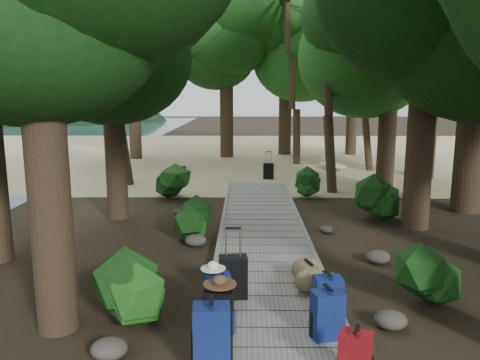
# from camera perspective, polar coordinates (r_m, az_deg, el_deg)

# --- Properties ---
(ground) EXTENTS (120.00, 120.00, 0.00)m
(ground) POSITION_cam_1_polar(r_m,az_deg,el_deg) (9.86, 3.00, -8.56)
(ground) COLOR black
(ground) RESTS_ON ground
(sand_beach) EXTENTS (40.00, 22.00, 0.02)m
(sand_beach) POSITION_cam_1_polar(r_m,az_deg,el_deg) (25.52, 1.55, 3.22)
(sand_beach) COLOR tan
(sand_beach) RESTS_ON ground
(boardwalk) EXTENTS (2.00, 12.00, 0.12)m
(boardwalk) POSITION_cam_1_polar(r_m,az_deg,el_deg) (10.79, 2.79, -6.54)
(boardwalk) COLOR gray
(boardwalk) RESTS_ON ground
(backpack_left_a) EXTENTS (0.44, 0.32, 0.79)m
(backpack_left_a) POSITION_cam_1_polar(r_m,az_deg,el_deg) (5.65, -3.48, -17.97)
(backpack_left_a) COLOR navy
(backpack_left_a) RESTS_ON boardwalk
(backpack_left_b) EXTENTS (0.39, 0.29, 0.68)m
(backpack_left_b) POSITION_cam_1_polar(r_m,az_deg,el_deg) (6.29, -2.58, -15.45)
(backpack_left_b) COLOR black
(backpack_left_b) RESTS_ON boardwalk
(backpack_left_c) EXTENTS (0.41, 0.32, 0.68)m
(backpack_left_c) POSITION_cam_1_polar(r_m,az_deg,el_deg) (6.76, -2.79, -13.56)
(backpack_left_c) COLOR navy
(backpack_left_c) RESTS_ON boardwalk
(backpack_right_a) EXTENTS (0.41, 0.36, 0.62)m
(backpack_right_a) POSITION_cam_1_polar(r_m,az_deg,el_deg) (5.55, 13.88, -19.94)
(backpack_right_a) COLOR maroon
(backpack_right_a) RESTS_ON boardwalk
(backpack_right_b) EXTENTS (0.44, 0.35, 0.69)m
(backpack_right_b) POSITION_cam_1_polar(r_m,az_deg,el_deg) (6.30, 10.60, -15.55)
(backpack_right_b) COLOR navy
(backpack_right_b) RESTS_ON boardwalk
(backpack_right_c) EXTENTS (0.40, 0.30, 0.65)m
(backpack_right_c) POSITION_cam_1_polar(r_m,az_deg,el_deg) (6.84, 10.68, -13.59)
(backpack_right_c) COLOR navy
(backpack_right_c) RESTS_ON boardwalk
(backpack_right_d) EXTENTS (0.40, 0.34, 0.52)m
(backpack_right_d) POSITION_cam_1_polar(r_m,az_deg,el_deg) (7.16, 10.46, -13.01)
(backpack_right_d) COLOR #35401E
(backpack_right_d) RESTS_ON boardwalk
(duffel_right_khaki) EXTENTS (0.52, 0.65, 0.38)m
(duffel_right_khaki) POSITION_cam_1_polar(r_m,az_deg,el_deg) (7.85, 8.35, -11.32)
(duffel_right_khaki) COLOR olive
(duffel_right_khaki) RESTS_ON boardwalk
(suitcase_on_boardwalk) EXTENTS (0.45, 0.28, 0.67)m
(suitcase_on_boardwalk) POSITION_cam_1_polar(r_m,az_deg,el_deg) (7.30, -0.83, -11.73)
(suitcase_on_boardwalk) COLOR black
(suitcase_on_boardwalk) RESTS_ON boardwalk
(lone_suitcase_on_sand) EXTENTS (0.42, 0.29, 0.60)m
(lone_suitcase_on_sand) POSITION_cam_1_polar(r_m,az_deg,el_deg) (17.85, 3.50, 1.09)
(lone_suitcase_on_sand) COLOR black
(lone_suitcase_on_sand) RESTS_ON sand_beach
(hat_brown) EXTENTS (0.43, 0.43, 0.13)m
(hat_brown) POSITION_cam_1_polar(r_m,az_deg,el_deg) (6.12, -2.48, -12.04)
(hat_brown) COLOR #51351E
(hat_brown) RESTS_ON backpack_left_b
(hat_white) EXTENTS (0.35, 0.35, 0.12)m
(hat_white) POSITION_cam_1_polar(r_m,az_deg,el_deg) (6.64, -3.30, -10.28)
(hat_white) COLOR silver
(hat_white) RESTS_ON backpack_left_c
(kayak) EXTENTS (0.82, 3.44, 0.34)m
(kayak) POSITION_cam_1_polar(r_m,az_deg,el_deg) (19.31, -7.29, 1.35)
(kayak) COLOR red
(kayak) RESTS_ON sand_beach
(sun_lounger) EXTENTS (1.09, 2.10, 0.65)m
(sun_lounger) POSITION_cam_1_polar(r_m,az_deg,el_deg) (20.48, 11.26, 2.18)
(sun_lounger) COLOR silver
(sun_lounger) RESTS_ON sand_beach
(tree_right_c) EXTENTS (5.26, 5.26, 9.11)m
(tree_right_c) POSITION_cam_1_polar(r_m,az_deg,el_deg) (11.89, 21.92, 16.20)
(tree_right_c) COLOR black
(tree_right_c) RESTS_ON ground
(tree_right_e) EXTENTS (4.78, 4.78, 8.61)m
(tree_right_e) POSITION_cam_1_polar(r_m,az_deg,el_deg) (16.66, 17.95, 13.71)
(tree_right_e) COLOR black
(tree_right_e) RESTS_ON ground
(tree_right_f) EXTENTS (5.43, 5.43, 9.69)m
(tree_right_f) POSITION_cam_1_polar(r_m,az_deg,el_deg) (19.50, 22.53, 14.47)
(tree_right_f) COLOR black
(tree_right_f) RESTS_ON ground
(tree_left_a) EXTENTS (4.72, 4.72, 7.87)m
(tree_left_a) POSITION_cam_1_polar(r_m,az_deg,el_deg) (6.56, -23.48, 15.98)
(tree_left_a) COLOR black
(tree_left_a) RESTS_ON ground
(tree_left_c) EXTENTS (4.41, 4.41, 7.67)m
(tree_left_c) POSITION_cam_1_polar(r_m,az_deg,el_deg) (12.35, -15.40, 12.99)
(tree_left_c) COLOR black
(tree_left_c) RESTS_ON ground
(tree_back_a) EXTENTS (5.64, 5.64, 9.76)m
(tree_back_a) POSITION_cam_1_polar(r_m,az_deg,el_deg) (24.18, -1.68, 14.38)
(tree_back_a) COLOR black
(tree_back_a) RESTS_ON ground
(tree_back_b) EXTENTS (5.38, 5.38, 9.60)m
(tree_back_b) POSITION_cam_1_polar(r_m,az_deg,el_deg) (25.31, 5.62, 13.98)
(tree_back_b) COLOR black
(tree_back_b) RESTS_ON ground
(tree_back_c) EXTENTS (4.49, 4.49, 8.08)m
(tree_back_c) POSITION_cam_1_polar(r_m,az_deg,el_deg) (25.73, 13.68, 11.99)
(tree_back_c) COLOR black
(tree_back_c) RESTS_ON ground
(tree_back_d) EXTENTS (5.06, 5.06, 8.44)m
(tree_back_d) POSITION_cam_1_polar(r_m,az_deg,el_deg) (24.00, -12.93, 12.58)
(tree_back_d) COLOR black
(tree_back_d) RESTS_ON ground
(palm_right_a) EXTENTS (4.44, 4.44, 7.57)m
(palm_right_a) POSITION_cam_1_polar(r_m,az_deg,el_deg) (15.75, 11.94, 12.31)
(palm_right_a) COLOR #184613
(palm_right_a) RESTS_ON ground
(palm_right_b) EXTENTS (4.09, 4.09, 7.90)m
(palm_right_b) POSITION_cam_1_polar(r_m,az_deg,el_deg) (20.70, 15.80, 12.09)
(palm_right_b) COLOR #184613
(palm_right_b) RESTS_ON ground
(palm_right_c) EXTENTS (4.76, 4.76, 7.57)m
(palm_right_c) POSITION_cam_1_polar(r_m,az_deg,el_deg) (21.98, 7.77, 11.84)
(palm_right_c) COLOR #184613
(palm_right_c) RESTS_ON ground
(palm_left_a) EXTENTS (4.77, 4.77, 7.58)m
(palm_left_a) POSITION_cam_1_polar(r_m,az_deg,el_deg) (17.01, -14.87, 12.05)
(palm_left_a) COLOR #184613
(palm_left_a) RESTS_ON ground
(rock_left_a) EXTENTS (0.45, 0.41, 0.25)m
(rock_left_a) POSITION_cam_1_polar(r_m,az_deg,el_deg) (6.31, -15.65, -19.20)
(rock_left_a) COLOR #4C473F
(rock_left_a) RESTS_ON ground
(rock_left_b) EXTENTS (0.39, 0.35, 0.21)m
(rock_left_b) POSITION_cam_1_polar(r_m,az_deg,el_deg) (8.46, -12.09, -11.30)
(rock_left_b) COLOR #4C473F
(rock_left_b) RESTS_ON ground
(rock_left_c) EXTENTS (0.47, 0.42, 0.26)m
(rock_left_c) POSITION_cam_1_polar(r_m,az_deg,el_deg) (10.12, -5.42, -7.33)
(rock_left_c) COLOR #4C473F
(rock_left_c) RESTS_ON ground
(rock_left_d) EXTENTS (0.26, 0.24, 0.14)m
(rock_left_d) POSITION_cam_1_polar(r_m,az_deg,el_deg) (12.78, -7.54, -3.87)
(rock_left_d) COLOR #4C473F
(rock_left_d) RESTS_ON ground
(rock_right_a) EXTENTS (0.45, 0.41, 0.25)m
(rock_right_a) POSITION_cam_1_polar(r_m,az_deg,el_deg) (7.07, 17.89, -15.93)
(rock_right_a) COLOR #4C473F
(rock_right_a) RESTS_ON ground
(rock_right_b) EXTENTS (0.47, 0.42, 0.26)m
(rock_right_b) POSITION_cam_1_polar(r_m,az_deg,el_deg) (9.47, 16.49, -8.97)
(rock_right_b) COLOR #4C473F
(rock_right_b) RESTS_ON ground
(rock_right_c) EXTENTS (0.31, 0.28, 0.17)m
(rock_right_c) POSITION_cam_1_polar(r_m,az_deg,el_deg) (11.19, 10.49, -5.94)
(rock_right_c) COLOR #4C473F
(rock_right_c) RESTS_ON ground
(shrub_left_a) EXTENTS (1.07, 1.07, 0.96)m
(shrub_left_a) POSITION_cam_1_polar(r_m,az_deg,el_deg) (6.89, -13.68, -13.17)
(shrub_left_a) COLOR #1C4514
(shrub_left_a) RESTS_ON ground
(shrub_left_b) EXTENTS (0.89, 0.89, 0.80)m
(shrub_left_b) POSITION_cam_1_polar(r_m,az_deg,el_deg) (10.59, -6.32, -5.01)
(shrub_left_b) COLOR #1C4514
(shrub_left_b) RESTS_ON ground
(shrub_left_c) EXTENTS (1.19, 1.19, 1.07)m
(shrub_left_c) POSITION_cam_1_polar(r_m,az_deg,el_deg) (14.69, -8.01, -0.15)
(shrub_left_c) COLOR #1C4514
(shrub_left_c) RESTS_ON ground
(shrub_right_a) EXTENTS (1.06, 1.06, 0.96)m
(shrub_right_a) POSITION_cam_1_polar(r_m,az_deg,el_deg) (7.76, 22.21, -10.95)
(shrub_right_a) COLOR #1C4514
(shrub_right_a) RESTS_ON ground
(shrub_right_b) EXTENTS (1.26, 1.26, 1.13)m
(shrub_right_b) POSITION_cam_1_polar(r_m,az_deg,el_deg) (12.52, 16.20, -2.17)
(shrub_right_b) COLOR #1C4514
(shrub_right_b) RESTS_ON ground
(shrub_right_c) EXTENTS (0.87, 0.87, 0.79)m
(shrub_right_c) POSITION_cam_1_polar(r_m,az_deg,el_deg) (14.94, 8.65, -0.55)
(shrub_right_c) COLOR #1C4514
(shrub_right_c) RESTS_ON ground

